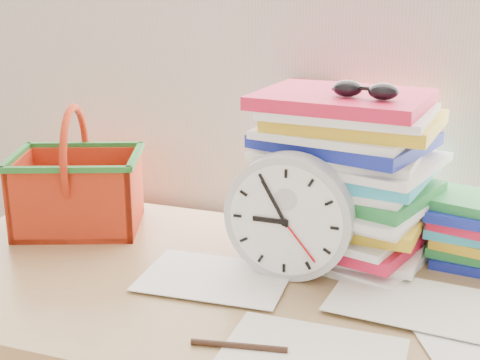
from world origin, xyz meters
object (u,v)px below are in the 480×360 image
at_px(paper_stack, 344,176).
at_px(clock, 289,217).
at_px(basket, 76,169).
at_px(desk, 252,318).

height_order(paper_stack, clock, paper_stack).
distance_m(clock, basket, 0.54).
xyz_separation_m(clock, basket, (-0.53, 0.09, 0.02)).
height_order(desk, paper_stack, paper_stack).
bearing_deg(paper_stack, basket, -174.07).
xyz_separation_m(paper_stack, basket, (-0.61, -0.06, -0.03)).
bearing_deg(basket, desk, -37.84).
distance_m(paper_stack, clock, 0.18).
relative_size(desk, paper_stack, 3.90).
bearing_deg(basket, paper_stack, -15.07).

